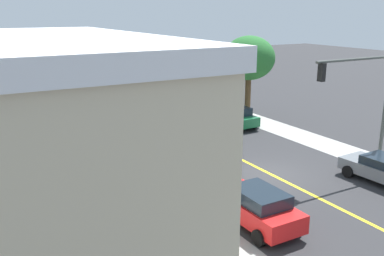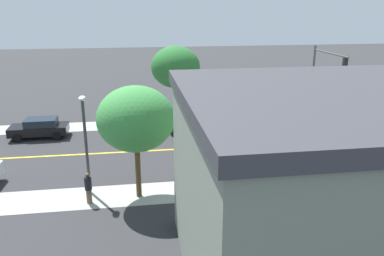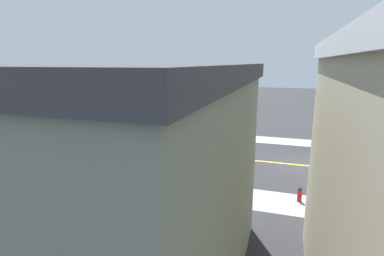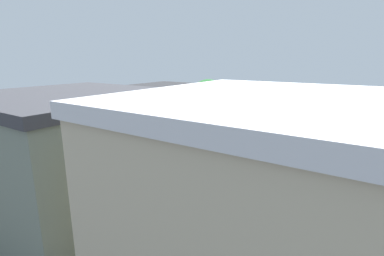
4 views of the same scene
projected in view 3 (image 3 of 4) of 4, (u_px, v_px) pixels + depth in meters
ground_plane at (303, 165)px, 21.48m from camera, size 140.00×140.00×0.00m
sidewalk_left at (308, 206)px, 15.35m from camera, size 2.60×126.00×0.01m
sidewalk_right at (300, 142)px, 27.60m from camera, size 2.60×126.00×0.01m
road_centerline_stripe at (303, 165)px, 21.47m from camera, size 0.20×126.00×0.00m
pale_office_building at (82, 179)px, 9.46m from camera, size 10.05×10.20×7.27m
street_tree_left_near at (191, 87)px, 29.43m from camera, size 4.09×4.09×6.69m
street_tree_right_corner at (73, 111)px, 18.43m from camera, size 3.99×3.99×6.08m
fire_hydrant at (300, 194)px, 15.82m from camera, size 0.44×0.24×0.81m
parking_meter at (190, 174)px, 17.60m from camera, size 0.12×0.18×1.26m
traffic_light_mast at (327, 98)px, 24.46m from camera, size 5.66×0.32×6.53m
street_lamp at (50, 120)px, 20.21m from camera, size 0.70×0.36×5.47m
gold_sedan_right_curb at (31, 121)px, 33.79m from camera, size 2.03×4.71×1.40m
grey_sedan_right_curb at (350, 145)px, 24.18m from camera, size 2.26×4.28×1.37m
black_sedan_right_curb at (88, 125)px, 31.66m from camera, size 2.16×4.37×1.52m
green_sedan_right_curb at (197, 133)px, 27.75m from camera, size 2.13×4.40×1.58m
pedestrian_red_shirt at (121, 166)px, 18.42m from camera, size 0.37×0.37×1.83m
pedestrian_teal_shirt at (355, 195)px, 14.40m from camera, size 0.31×0.31×1.84m
pedestrian_black_shirt at (41, 161)px, 19.60m from camera, size 0.37×0.37×1.70m
small_dog at (133, 178)px, 18.17m from camera, size 0.50×0.64×0.50m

